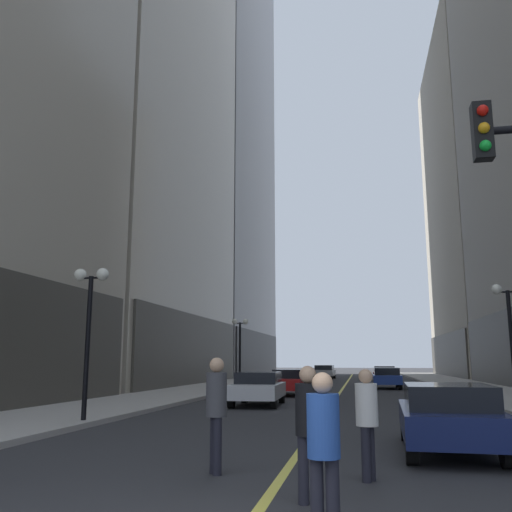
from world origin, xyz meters
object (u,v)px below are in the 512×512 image
at_px(car_blue, 387,377).
at_px(car_maroon, 385,374).
at_px(pedestrian_in_blue_hoodie, 324,442).
at_px(street_lamp_left_near, 90,309).
at_px(street_lamp_left_far, 240,337).
at_px(pedestrian_in_black_coat, 308,422).
at_px(car_silver, 324,371).
at_px(pedestrian_with_orange_bag, 216,405).
at_px(car_navy, 448,415).
at_px(car_white, 258,387).
at_px(pedestrian_in_white_shirt, 367,415).
at_px(street_lamp_right_mid, 510,317).
at_px(car_red, 290,381).

distance_m(car_blue, car_maroon, 9.75).
distance_m(pedestrian_in_blue_hoodie, street_lamp_left_near, 11.70).
height_order(car_maroon, street_lamp_left_far, street_lamp_left_far).
height_order(car_maroon, pedestrian_in_black_coat, pedestrian_in_black_coat).
bearing_deg(car_silver, pedestrian_in_black_coat, -86.49).
height_order(pedestrian_with_orange_bag, street_lamp_left_far, street_lamp_left_far).
bearing_deg(car_blue, car_navy, -89.74).
relative_size(car_maroon, pedestrian_in_blue_hoodie, 2.64).
height_order(car_white, pedestrian_in_white_shirt, pedestrian_in_white_shirt).
height_order(pedestrian_in_blue_hoodie, street_lamp_left_near, street_lamp_left_near).
height_order(pedestrian_with_orange_bag, street_lamp_left_near, street_lamp_left_near).
relative_size(car_blue, street_lamp_left_near, 0.95).
distance_m(street_lamp_left_far, street_lamp_right_mid, 19.38).
relative_size(pedestrian_with_orange_bag, pedestrian_in_black_coat, 1.07).
distance_m(car_navy, pedestrian_in_black_coat, 4.96).
height_order(car_red, street_lamp_right_mid, street_lamp_right_mid).
distance_m(pedestrian_with_orange_bag, street_lamp_left_near, 8.18).
bearing_deg(pedestrian_with_orange_bag, street_lamp_left_far, 101.51).
bearing_deg(car_blue, car_red, -123.77).
bearing_deg(car_navy, car_silver, 96.89).
distance_m(car_navy, street_lamp_left_near, 10.12).
bearing_deg(street_lamp_left_far, pedestrian_in_white_shirt, -73.60).
height_order(street_lamp_left_near, street_lamp_right_mid, same).
bearing_deg(pedestrian_in_white_shirt, street_lamp_left_far, 106.40).
relative_size(pedestrian_with_orange_bag, street_lamp_left_near, 0.41).
height_order(car_white, car_silver, same).
bearing_deg(pedestrian_in_black_coat, car_blue, 85.75).
height_order(car_silver, street_lamp_left_far, street_lamp_left_far).
distance_m(car_red, pedestrian_in_white_shirt, 20.92).
relative_size(car_maroon, car_silver, 1.06).
bearing_deg(street_lamp_left_near, pedestrian_with_orange_bag, -47.42).
relative_size(pedestrian_with_orange_bag, pedestrian_in_white_shirt, 1.11).
xyz_separation_m(car_blue, street_lamp_right_mid, (3.59, -16.72, 2.54)).
relative_size(car_maroon, pedestrian_with_orange_bag, 2.40).
bearing_deg(pedestrian_in_blue_hoodie, car_maroon, 86.94).
relative_size(car_red, street_lamp_left_far, 0.96).
xyz_separation_m(pedestrian_in_blue_hoodie, pedestrian_in_white_shirt, (0.46, 2.99, -0.01)).
relative_size(car_white, pedestrian_in_black_coat, 2.44).
xyz_separation_m(street_lamp_left_far, street_lamp_right_mid, (12.80, -14.55, 0.00)).
bearing_deg(pedestrian_in_white_shirt, car_red, 100.43).
relative_size(car_blue, car_silver, 1.02).
distance_m(pedestrian_in_blue_hoodie, pedestrian_in_white_shirt, 3.02).
bearing_deg(street_lamp_right_mid, street_lamp_left_near, -155.50).
bearing_deg(car_silver, car_navy, -83.11).
distance_m(car_maroon, pedestrian_in_white_shirt, 38.23).
distance_m(pedestrian_with_orange_bag, pedestrian_in_white_shirt, 2.40).
xyz_separation_m(car_white, car_silver, (0.49, 33.12, 0.00)).
height_order(pedestrian_in_blue_hoodie, pedestrian_in_white_shirt, pedestrian_in_blue_hoodie).
bearing_deg(street_lamp_right_mid, pedestrian_in_white_shirt, -113.39).
height_order(car_white, pedestrian_with_orange_bag, pedestrian_with_orange_bag).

